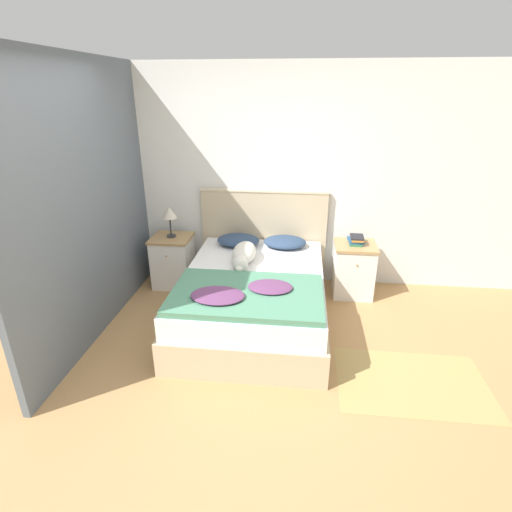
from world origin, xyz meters
TOP-DOWN VIEW (x-y plane):
  - ground_plane at (0.00, 0.00)m, footprint 16.00×16.00m
  - wall_back at (0.00, 2.13)m, footprint 9.00×0.06m
  - wall_side_left at (-1.39, 1.05)m, footprint 0.06×3.10m
  - bed at (0.13, 1.04)m, footprint 1.44×1.99m
  - headboard at (0.13, 2.06)m, footprint 1.52×0.06m
  - nightstand_left at (-0.95, 1.78)m, footprint 0.47×0.46m
  - nightstand_right at (1.21, 1.78)m, footprint 0.47×0.46m
  - pillow_left at (-0.15, 1.80)m, footprint 0.50×0.38m
  - pillow_right at (0.40, 1.80)m, footprint 0.50×0.38m
  - quilt at (0.12, 0.52)m, footprint 1.34×0.86m
  - dog at (-0.01, 1.29)m, footprint 0.25×0.72m
  - book_stack at (1.21, 1.79)m, footprint 0.18×0.22m
  - table_lamp at (-0.95, 1.79)m, footprint 0.18×0.18m
  - rug at (1.55, 0.23)m, footprint 1.23×0.82m

SIDE VIEW (x-z plane):
  - ground_plane at x=0.00m, z-range 0.00..0.00m
  - rug at x=1.55m, z-range 0.00..0.00m
  - bed at x=0.13m, z-range 0.00..0.55m
  - nightstand_left at x=-0.95m, z-range 0.00..0.63m
  - nightstand_right at x=1.21m, z-range 0.00..0.63m
  - quilt at x=0.12m, z-range 0.54..0.64m
  - headboard at x=0.13m, z-range 0.02..1.19m
  - pillow_left at x=-0.15m, z-range 0.55..0.67m
  - pillow_right at x=0.40m, z-range 0.55..0.67m
  - dog at x=-0.01m, z-range 0.55..0.73m
  - book_stack at x=1.21m, z-range 0.62..0.72m
  - table_lamp at x=-0.95m, z-range 0.72..1.09m
  - wall_back at x=0.00m, z-range 0.00..2.55m
  - wall_side_left at x=-1.39m, z-range 0.00..2.55m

